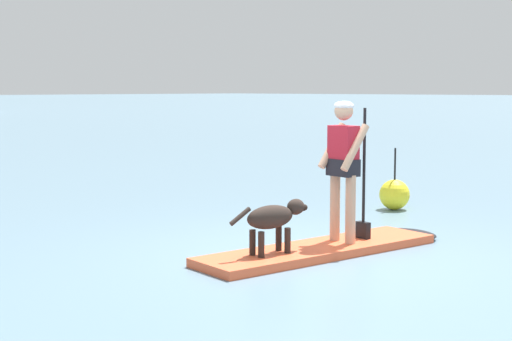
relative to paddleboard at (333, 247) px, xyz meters
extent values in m
plane|color=slate|center=(-0.22, 0.04, -0.05)|extent=(400.00, 400.00, 0.00)
cube|color=#E55933|center=(-0.22, 0.04, 0.00)|extent=(3.21, 1.27, 0.10)
ellipsoid|color=black|center=(1.32, -0.21, 0.00)|extent=(0.67, 0.83, 0.10)
cylinder|color=tan|center=(0.16, 0.11, 0.45)|extent=(0.12, 0.12, 0.81)
cylinder|color=tan|center=(0.12, -0.15, 0.45)|extent=(0.12, 0.12, 0.81)
cube|color=black|center=(0.14, -0.02, 0.94)|extent=(0.27, 0.39, 0.20)
cube|color=#B21E2D|center=(0.14, -0.02, 1.14)|extent=(0.25, 0.37, 0.57)
sphere|color=tan|center=(0.14, -0.02, 1.60)|extent=(0.22, 0.22, 0.22)
ellipsoid|color=white|center=(0.14, -0.02, 1.66)|extent=(0.23, 0.23, 0.11)
cylinder|color=tan|center=(0.17, 0.17, 1.18)|extent=(0.43, 0.15, 0.54)
cylinder|color=tan|center=(0.11, -0.21, 1.18)|extent=(0.43, 0.15, 0.54)
cylinder|color=black|center=(0.49, -0.08, 0.84)|extent=(0.04, 0.04, 1.58)
cube|color=black|center=(0.49, -0.08, 0.15)|extent=(0.11, 0.19, 0.20)
ellipsoid|color=#2D231E|center=(-0.94, 0.15, 0.46)|extent=(0.64, 0.31, 0.26)
ellipsoid|color=#2D231E|center=(-0.58, 0.09, 0.54)|extent=(0.24, 0.19, 0.18)
ellipsoid|color=black|center=(-0.47, 0.07, 0.52)|extent=(0.13, 0.10, 0.08)
cylinder|color=#2D231E|center=(-1.35, 0.21, 0.51)|extent=(0.27, 0.09, 0.18)
cylinder|color=#2D231E|center=(-0.75, 0.20, 0.19)|extent=(0.07, 0.07, 0.28)
cylinder|color=#2D231E|center=(-0.77, 0.04, 0.19)|extent=(0.07, 0.07, 0.28)
cylinder|color=#2D231E|center=(-1.11, 0.25, 0.19)|extent=(0.07, 0.07, 0.28)
cylinder|color=#2D231E|center=(-1.14, 0.10, 0.19)|extent=(0.07, 0.07, 0.28)
sphere|color=yellow|center=(3.16, 1.21, 0.19)|extent=(0.48, 0.48, 0.48)
cylinder|color=black|center=(3.16, 1.21, 0.68)|extent=(0.03, 0.03, 0.50)
camera|label=1|loc=(-7.09, -5.39, 1.86)|focal=53.91mm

